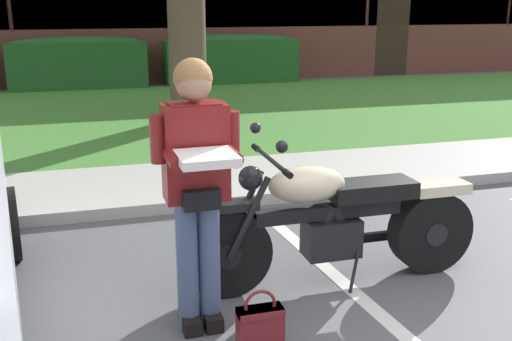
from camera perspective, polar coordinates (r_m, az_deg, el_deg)
name	(u,v)px	position (r m, az deg, el deg)	size (l,w,h in m)	color
curb_strip	(269,196)	(6.27, 1.26, -2.45)	(60.00, 0.20, 0.12)	#B7B2A8
concrete_walk	(248,176)	(7.05, -0.81, -0.53)	(60.00, 1.50, 0.08)	#B7B2A8
grass_lawn	(184,113)	(11.26, -6.81, 5.47)	(60.00, 7.32, 0.06)	#478433
motorcycle	(345,220)	(4.45, 8.46, -4.64)	(2.24, 0.82, 1.18)	black
rider_person	(197,176)	(3.61, -5.63, -0.57)	(0.54, 0.59, 1.70)	black
handbag	(260,322)	(3.75, 0.40, -14.18)	(0.28, 0.13, 0.36)	maroon
hedge_center_left	(78,62)	(14.81, -16.46, 9.82)	(3.10, 0.90, 1.24)	#235623
hedge_center_right	(231,58)	(15.24, -2.38, 10.59)	(3.28, 0.90, 1.24)	#235623
brick_building	(172,6)	(20.87, -7.98, 15.12)	(26.99, 10.62, 3.69)	brown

